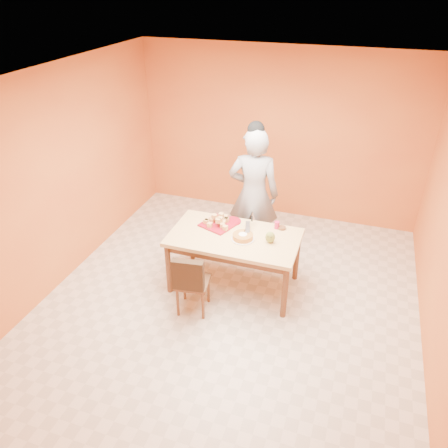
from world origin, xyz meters
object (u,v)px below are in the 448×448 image
(dining_table, at_px, (234,242))
(pastry_platter, at_px, (218,224))
(dining_chair, at_px, (192,281))
(red_dinner_plate, at_px, (232,221))
(magenta_glass, at_px, (277,225))
(checker_tin, at_px, (282,228))
(person, at_px, (254,195))
(sponge_cake, at_px, (243,236))
(egg_ornament, at_px, (270,237))

(dining_table, relative_size, pastry_platter, 4.17)
(dining_table, xyz_separation_m, pastry_platter, (-0.27, 0.19, 0.11))
(dining_chair, height_order, red_dinner_plate, dining_chair)
(pastry_platter, distance_m, magenta_glass, 0.75)
(red_dinner_plate, xyz_separation_m, checker_tin, (0.66, 0.03, 0.01))
(magenta_glass, bearing_deg, red_dinner_plate, -177.87)
(dining_chair, distance_m, person, 1.56)
(dining_chair, xyz_separation_m, red_dinner_plate, (0.19, 0.94, 0.34))
(sponge_cake, bearing_deg, dining_chair, -127.89)
(person, relative_size, pastry_platter, 4.93)
(sponge_cake, xyz_separation_m, egg_ornament, (0.33, 0.03, 0.03))
(red_dinner_plate, height_order, egg_ornament, egg_ornament)
(egg_ornament, distance_m, checker_tin, 0.37)
(red_dinner_plate, xyz_separation_m, magenta_glass, (0.59, 0.02, 0.04))
(dining_table, xyz_separation_m, checker_tin, (0.52, 0.35, 0.11))
(person, relative_size, sponge_cake, 7.55)
(red_dinner_plate, bearing_deg, pastry_platter, -135.98)
(person, distance_m, magenta_glass, 0.65)
(egg_ornament, height_order, checker_tin, egg_ornament)
(egg_ornament, height_order, magenta_glass, egg_ornament)
(sponge_cake, xyz_separation_m, checker_tin, (0.40, 0.39, -0.03))
(pastry_platter, height_order, egg_ornament, egg_ornament)
(dining_chair, relative_size, magenta_glass, 8.93)
(person, bearing_deg, dining_table, 80.15)
(dining_table, height_order, dining_chair, dining_chair)
(magenta_glass, bearing_deg, dining_chair, -129.14)
(person, distance_m, pastry_platter, 0.71)
(dining_chair, distance_m, pastry_platter, 0.88)
(pastry_platter, height_order, checker_tin, checker_tin)
(dining_table, relative_size, magenta_glass, 17.18)
(person, xyz_separation_m, egg_ornament, (0.43, -0.82, -0.11))
(magenta_glass, bearing_deg, egg_ornament, -90.79)
(person, relative_size, checker_tin, 19.10)
(sponge_cake, xyz_separation_m, magenta_glass, (0.34, 0.39, 0.01))
(dining_table, xyz_separation_m, dining_chair, (-0.33, -0.62, -0.23))
(person, relative_size, magenta_glass, 20.31)
(dining_chair, height_order, egg_ornament, egg_ornament)
(checker_tin, bearing_deg, dining_chair, -131.22)
(dining_table, bearing_deg, checker_tin, 33.78)
(sponge_cake, bearing_deg, red_dinner_plate, 124.82)
(pastry_platter, bearing_deg, dining_table, -34.46)
(sponge_cake, height_order, magenta_glass, magenta_glass)
(sponge_cake, bearing_deg, checker_tin, 44.49)
(dining_chair, relative_size, egg_ornament, 5.60)
(dining_table, relative_size, person, 0.85)
(dining_chair, bearing_deg, pastry_platter, 78.32)
(dining_table, xyz_separation_m, person, (0.02, 0.81, 0.28))
(dining_table, distance_m, person, 0.86)
(dining_table, distance_m, pastry_platter, 0.35)
(red_dinner_plate, relative_size, egg_ornament, 1.63)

